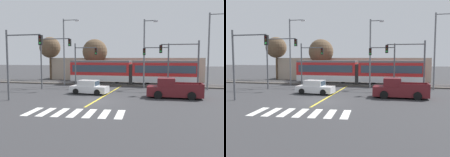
{
  "view_description": "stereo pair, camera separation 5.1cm",
  "coord_description": "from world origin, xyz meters",
  "views": [
    {
      "loc": [
        6.6,
        -20.46,
        3.99
      ],
      "look_at": [
        0.13,
        6.41,
        1.6
      ],
      "focal_mm": 38.0,
      "sensor_mm": 36.0,
      "label": 1
    },
    {
      "loc": [
        6.65,
        -20.45,
        3.99
      ],
      "look_at": [
        0.13,
        6.41,
        1.6
      ],
      "focal_mm": 38.0,
      "sensor_mm": 36.0,
      "label": 2
    }
  ],
  "objects": [
    {
      "name": "crosswalk_stripe_2",
      "position": [
        -1.09,
        -4.67,
        0.0
      ],
      "size": [
        0.83,
        2.84,
        0.01
      ],
      "primitive_type": "cube",
      "rotation": [
        0.0,
        0.0,
        0.1
      ],
      "color": "silver",
      "rests_on": "ground"
    },
    {
      "name": "ground_plane",
      "position": [
        0.0,
        0.0,
        0.0
      ],
      "size": [
        200.0,
        200.0,
        0.0
      ],
      "primitive_type": "plane",
      "color": "#333335"
    },
    {
      "name": "pickup_truck",
      "position": [
        7.06,
        3.9,
        0.84
      ],
      "size": [
        5.42,
        2.28,
        1.98
      ],
      "color": "maroon",
      "rests_on": "ground"
    },
    {
      "name": "sedan_crossing",
      "position": [
        -2.04,
        4.5,
        0.7
      ],
      "size": [
        4.32,
        2.16,
        1.52
      ],
      "color": "silver",
      "rests_on": "ground"
    },
    {
      "name": "crosswalk_stripe_6",
      "position": [
        3.28,
        -4.24,
        0.0
      ],
      "size": [
        0.83,
        2.84,
        0.01
      ],
      "primitive_type": "cube",
      "rotation": [
        0.0,
        0.0,
        0.1
      ],
      "color": "silver",
      "rests_on": "ground"
    },
    {
      "name": "crosswalk_stripe_1",
      "position": [
        -2.19,
        -4.78,
        0.0
      ],
      "size": [
        0.83,
        2.84,
        0.01
      ],
      "primitive_type": "cube",
      "rotation": [
        0.0,
        0.0,
        0.1
      ],
      "color": "silver",
      "rests_on": "ground"
    },
    {
      "name": "building_backdrop_far",
      "position": [
        -1.27,
        22.7,
        2.01
      ],
      "size": [
        27.04,
        6.0,
        4.01
      ],
      "primitive_type": "cube",
      "color": "tan",
      "rests_on": "ground"
    },
    {
      "name": "street_lamp_west",
      "position": [
        -8.01,
        11.41,
        5.42
      ],
      "size": [
        2.49,
        0.28,
        9.58
      ],
      "color": "slate",
      "rests_on": "ground"
    },
    {
      "name": "bare_tree_far_west",
      "position": [
        -14.8,
        19.57,
        5.9
      ],
      "size": [
        3.82,
        3.82,
        7.84
      ],
      "color": "brown",
      "rests_on": "ground"
    },
    {
      "name": "street_lamp_centre",
      "position": [
        3.53,
        10.9,
        5.04
      ],
      "size": [
        1.83,
        0.28,
        9.01
      ],
      "color": "slate",
      "rests_on": "ground"
    },
    {
      "name": "crosswalk_stripe_4",
      "position": [
        1.09,
        -4.46,
        0.0
      ],
      "size": [
        0.83,
        2.84,
        0.01
      ],
      "primitive_type": "cube",
      "rotation": [
        0.0,
        0.0,
        0.1
      ],
      "color": "silver",
      "rests_on": "ground"
    },
    {
      "name": "traffic_light_mid_right",
      "position": [
        8.21,
        6.58,
        3.94
      ],
      "size": [
        4.25,
        0.38,
        5.87
      ],
      "color": "#515459",
      "rests_on": "ground"
    },
    {
      "name": "street_lamp_east",
      "position": [
        11.55,
        11.1,
        5.39
      ],
      "size": [
        2.44,
        0.28,
        9.53
      ],
      "color": "slate",
      "rests_on": "ground"
    },
    {
      "name": "crosswalk_stripe_5",
      "position": [
        2.19,
        -4.35,
        0.0
      ],
      "size": [
        0.83,
        2.84,
        0.01
      ],
      "primitive_type": "cube",
      "rotation": [
        0.0,
        0.0,
        0.1
      ],
      "color": "silver",
      "rests_on": "ground"
    },
    {
      "name": "traffic_light_far_left",
      "position": [
        -4.93,
        10.22,
        3.86
      ],
      "size": [
        3.25,
        0.38,
        5.99
      ],
      "color": "#515459",
      "rests_on": "ground"
    },
    {
      "name": "bare_tree_west",
      "position": [
        -6.08,
        19.35,
        5.1
      ],
      "size": [
        4.33,
        4.33,
        7.29
      ],
      "color": "brown",
      "rests_on": "ground"
    },
    {
      "name": "track_bed",
      "position": [
        0.0,
        14.24,
        0.09
      ],
      "size": [
        120.0,
        4.0,
        0.18
      ],
      "primitive_type": "cube",
      "color": "#4C4742",
      "rests_on": "ground"
    },
    {
      "name": "rail_far",
      "position": [
        0.0,
        14.96,
        0.23
      ],
      "size": [
        120.0,
        0.08,
        0.1
      ],
      "primitive_type": "cube",
      "color": "#939399",
      "rests_on": "track_bed"
    },
    {
      "name": "traffic_light_mid_left",
      "position": [
        -8.12,
        7.19,
        4.51
      ],
      "size": [
        4.25,
        0.38,
        6.75
      ],
      "color": "#515459",
      "rests_on": "ground"
    },
    {
      "name": "rail_near",
      "position": [
        0.0,
        13.52,
        0.23
      ],
      "size": [
        120.0,
        0.08,
        0.1
      ],
      "primitive_type": "cube",
      "color": "#939399",
      "rests_on": "track_bed"
    },
    {
      "name": "lane_centre_line",
      "position": [
        0.0,
        4.84,
        0.0
      ],
      "size": [
        0.2,
        14.81,
        0.01
      ],
      "primitive_type": "cube",
      "color": "gold",
      "rests_on": "ground"
    },
    {
      "name": "traffic_light_far_right",
      "position": [
        5.42,
        9.84,
        3.78
      ],
      "size": [
        3.25,
        0.38,
        5.79
      ],
      "color": "#515459",
      "rests_on": "ground"
    },
    {
      "name": "crosswalk_stripe_3",
      "position": [
        0.0,
        -4.56,
        0.0
      ],
      "size": [
        0.83,
        2.84,
        0.01
      ],
      "primitive_type": "cube",
      "rotation": [
        0.0,
        0.0,
        0.1
      ],
      "color": "silver",
      "rests_on": "ground"
    },
    {
      "name": "traffic_light_near_left",
      "position": [
        -6.93,
        -1.18,
        4.31
      ],
      "size": [
        3.75,
        0.38,
        6.59
      ],
      "color": "#515459",
      "rests_on": "ground"
    },
    {
      "name": "crosswalk_stripe_0",
      "position": [
        -3.28,
        -4.89,
        0.0
      ],
      "size": [
        0.83,
        2.84,
        0.01
      ],
      "primitive_type": "cube",
      "rotation": [
        0.0,
        0.0,
        0.1
      ],
      "color": "silver",
      "rests_on": "ground"
    },
    {
      "name": "light_rail_tram",
      "position": [
        1.28,
        14.24,
        2.05
      ],
      "size": [
        18.5,
        2.64,
        3.43
      ],
      "color": "silver",
      "rests_on": "track_bed"
    }
  ]
}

